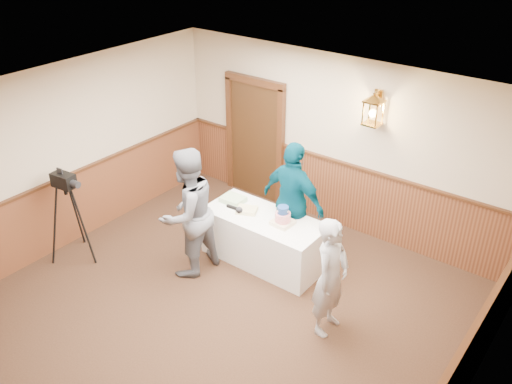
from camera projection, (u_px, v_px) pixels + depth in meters
ground at (189, 339)px, 6.70m from camera, size 7.00×7.00×0.00m
room_shell at (205, 218)px, 6.31m from camera, size 6.02×7.02×2.81m
display_table at (264, 239)px, 7.98m from camera, size 1.80×0.80×0.75m
tiered_cake at (283, 217)px, 7.57m from camera, size 0.30×0.30×0.29m
sheet_cake_yellow at (247, 210)px, 7.91m from camera, size 0.36×0.32×0.06m
sheet_cake_green at (233, 199)px, 8.16m from camera, size 0.35×0.28×0.08m
interviewer at (188, 213)px, 7.49m from camera, size 1.55×0.98×1.92m
baker at (331, 277)px, 6.50m from camera, size 0.41×0.60×1.59m
assistant_p at (293, 202)px, 7.83m from camera, size 1.12×0.57×1.84m
tv_camera_rig at (71, 221)px, 7.94m from camera, size 0.55×0.51×1.40m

